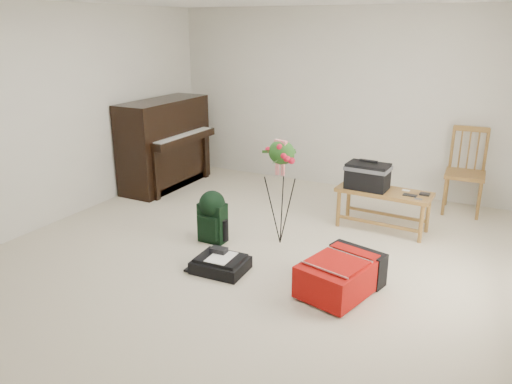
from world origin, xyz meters
The scene contains 10 objects.
floor centered at (0.00, 0.00, 0.00)m, with size 5.00×5.50×0.01m, color beige.
wall_back centered at (0.00, 2.75, 1.25)m, with size 5.00×0.04×2.50m, color beige.
wall_left centered at (-2.50, 0.00, 1.25)m, with size 0.04×5.50×2.50m, color beige.
piano centered at (-2.19, 1.60, 0.60)m, with size 0.71×1.50×1.25m.
bench centered at (0.90, 1.37, 0.57)m, with size 1.06×0.46×0.81m.
dining_chair centered at (1.78, 2.44, 0.52)m, with size 0.48×0.48×1.06m.
red_suitcase centered at (1.07, -0.17, 0.17)m, with size 0.66×0.85×0.32m.
black_duffel centered at (-0.08, -0.36, 0.07)m, with size 0.51×0.42×0.21m.
green_backpack centered at (-0.51, 0.19, 0.32)m, with size 0.29×0.28×0.58m.
flower_stand centered at (0.15, 0.50, 0.57)m, with size 0.45×0.45×1.17m.
Camera 1 is at (2.22, -4.02, 2.24)m, focal length 35.00 mm.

